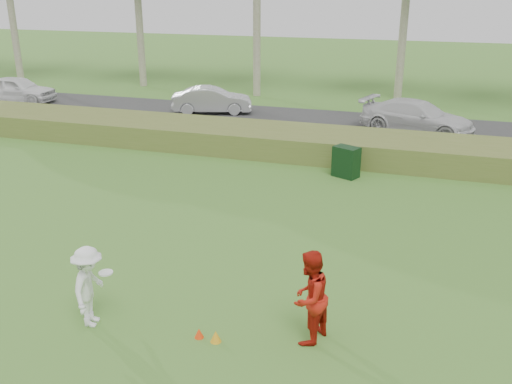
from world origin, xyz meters
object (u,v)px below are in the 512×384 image
(player_white, at_px, (89,287))
(car_mid, at_px, (212,100))
(car_left, at_px, (18,89))
(car_right, at_px, (417,117))
(cone_yellow, at_px, (216,336))
(utility_cabinet, at_px, (346,162))
(player_red, at_px, (309,297))
(cone_orange, at_px, (199,333))

(player_white, xyz_separation_m, car_mid, (-4.80, 18.32, -0.11))
(car_left, relative_size, car_right, 0.84)
(cone_yellow, bearing_deg, car_right, 80.79)
(utility_cabinet, bearing_deg, player_red, -60.74)
(cone_yellow, relative_size, utility_cabinet, 0.22)
(player_white, xyz_separation_m, cone_yellow, (2.53, 0.17, -0.71))
(car_mid, bearing_deg, player_red, -171.54)
(utility_cabinet, distance_m, car_mid, 11.24)
(player_white, relative_size, utility_cabinet, 1.55)
(player_white, distance_m, car_left, 23.86)
(player_white, relative_size, player_red, 0.90)
(car_left, xyz_separation_m, car_mid, (11.24, 0.65, -0.05))
(cone_orange, height_order, cone_yellow, cone_yellow)
(cone_yellow, bearing_deg, car_left, 136.68)
(player_red, relative_size, cone_yellow, 7.94)
(utility_cabinet, relative_size, car_left, 0.26)
(cone_orange, relative_size, car_mid, 0.05)
(cone_orange, xyz_separation_m, car_left, (-18.22, 17.48, 0.67))
(car_mid, bearing_deg, utility_cabinet, -152.66)
(player_white, relative_size, car_right, 0.33)
(cone_orange, distance_m, utility_cabinet, 10.37)
(player_red, height_order, car_left, player_red)
(player_red, height_order, car_right, player_red)
(player_red, bearing_deg, player_white, -61.73)
(car_left, bearing_deg, utility_cabinet, -114.52)
(player_white, height_order, player_red, player_red)
(cone_yellow, bearing_deg, car_mid, 111.97)
(cone_yellow, height_order, car_right, car_right)
(player_red, height_order, utility_cabinet, player_red)
(player_white, distance_m, cone_orange, 2.31)
(utility_cabinet, bearing_deg, player_white, -83.25)
(utility_cabinet, distance_m, car_left, 20.60)
(player_white, distance_m, car_right, 17.98)
(cone_yellow, relative_size, car_left, 0.06)
(cone_yellow, relative_size, car_mid, 0.06)
(cone_orange, distance_m, cone_yellow, 0.35)
(player_red, height_order, cone_orange, player_red)
(cone_yellow, xyz_separation_m, utility_cabinet, (0.74, 10.33, 0.42))
(player_red, xyz_separation_m, car_mid, (-8.96, 17.58, -0.20))
(player_red, bearing_deg, cone_yellow, -52.36)
(player_red, relative_size, car_mid, 0.46)
(cone_orange, bearing_deg, player_white, -175.01)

